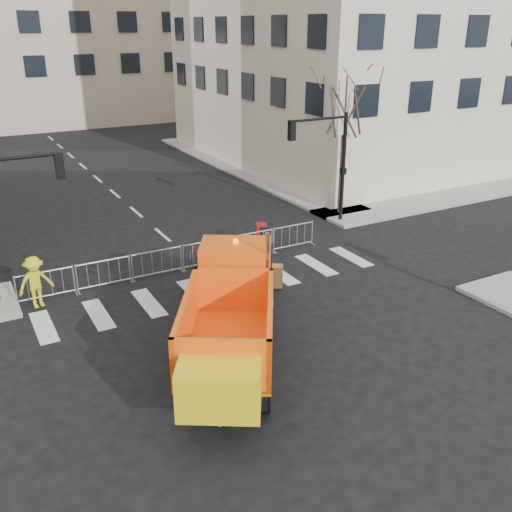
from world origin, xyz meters
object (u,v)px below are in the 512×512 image
plow_truck (231,314)px  newspaper_box (261,236)px  worker (36,282)px  cop_a (254,275)px  cop_b (207,261)px  cop_c (244,273)px

plow_truck → newspaper_box: (5.11, 7.35, -0.89)m
worker → newspaper_box: size_ratio=1.67×
cop_a → worker: worker is taller
cop_b → cop_c: cop_c is taller
plow_truck → cop_c: plow_truck is taller
cop_c → plow_truck: bearing=-8.2°
cop_b → cop_c: bearing=140.6°
plow_truck → newspaper_box: 9.00m
cop_b → cop_a: bearing=143.4°
newspaper_box → cop_b: bearing=-126.8°
cop_c → newspaper_box: bearing=167.4°
cop_a → newspaper_box: size_ratio=1.75×
worker → cop_b: bearing=-19.2°
newspaper_box → cop_c: bearing=-102.7°
cop_b → cop_c: 1.94m
cop_c → cop_b: bearing=-136.3°
plow_truck → worker: (-4.39, 6.16, -0.52)m
cop_c → cop_a: bearing=61.2°
plow_truck → cop_a: 4.20m
plow_truck → worker: bearing=66.4°
cop_a → cop_c: cop_c is taller
cop_a → worker: 7.48m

